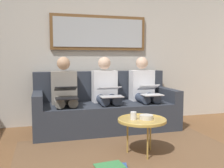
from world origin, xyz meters
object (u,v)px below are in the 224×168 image
(coffee_table, at_px, (142,120))
(cup, at_px, (133,116))
(couch, at_px, (105,109))
(laptop_black, at_px, (66,93))
(laptop_silver, at_px, (110,92))
(framed_mirror, at_px, (99,33))
(person_left, at_px, (144,90))
(magazine_stack, at_px, (112,168))
(bowl, at_px, (146,117))
(laptop_white, at_px, (150,90))
(person_middle, at_px, (106,91))
(person_right, at_px, (65,92))

(coffee_table, xyz_separation_m, cup, (0.10, -0.01, 0.06))
(coffee_table, bearing_deg, couch, -83.70)
(laptop_black, bearing_deg, laptop_silver, 178.85)
(framed_mirror, bearing_deg, cup, 91.16)
(person_left, bearing_deg, magazine_stack, 57.14)
(bowl, xyz_separation_m, magazine_stack, (0.51, 0.33, -0.41))
(laptop_white, height_order, laptop_black, laptop_black)
(coffee_table, distance_m, person_middle, 1.18)
(framed_mirror, distance_m, coffee_table, 1.98)
(framed_mirror, bearing_deg, laptop_silver, 90.00)
(bowl, height_order, laptop_white, laptop_white)
(laptop_black, bearing_deg, magazine_stack, 104.14)
(laptop_silver, distance_m, magazine_stack, 1.42)
(coffee_table, relative_size, cup, 6.23)
(framed_mirror, bearing_deg, bowl, 96.45)
(person_left, bearing_deg, couch, -6.13)
(bowl, bearing_deg, coffee_table, -13.54)
(cup, distance_m, laptop_white, 1.10)
(framed_mirror, xyz_separation_m, laptop_white, (-0.64, 0.69, -0.93))
(laptop_white, xyz_separation_m, laptop_silver, (0.64, 0.01, 0.00))
(couch, height_order, person_middle, person_middle)
(bowl, relative_size, laptop_black, 0.41)
(cup, height_order, laptop_silver, laptop_silver)
(framed_mirror, relative_size, laptop_silver, 4.89)
(coffee_table, relative_size, laptop_silver, 1.67)
(person_middle, height_order, magazine_stack, person_middle)
(cup, distance_m, person_right, 1.33)
(laptop_black, bearing_deg, coffee_table, 130.26)
(coffee_table, distance_m, person_left, 1.27)
(magazine_stack, bearing_deg, laptop_silver, -104.57)
(coffee_table, xyz_separation_m, magazine_stack, (0.46, 0.34, -0.37))
(bowl, height_order, person_middle, person_middle)
(laptop_black, distance_m, magazine_stack, 1.43)
(person_middle, bearing_deg, laptop_white, 159.63)
(couch, distance_m, magazine_stack, 1.62)
(cup, xyz_separation_m, bowl, (-0.15, 0.02, -0.02))
(couch, relative_size, laptop_silver, 6.55)
(coffee_table, distance_m, laptop_black, 1.22)
(person_middle, distance_m, laptop_silver, 0.25)
(bowl, xyz_separation_m, laptop_white, (-0.46, -0.92, 0.18))
(bowl, xyz_separation_m, laptop_black, (0.82, -0.93, 0.19))
(framed_mirror, distance_m, person_right, 1.23)
(couch, relative_size, bowl, 14.19)
(coffee_table, bearing_deg, framed_mirror, -85.21)
(magazine_stack, bearing_deg, couch, -101.71)
(person_middle, height_order, laptop_black, person_middle)
(framed_mirror, relative_size, bowl, 10.59)
(coffee_table, xyz_separation_m, laptop_silver, (0.13, -0.90, 0.22))
(framed_mirror, height_order, bowl, framed_mirror)
(couch, relative_size, person_right, 1.93)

